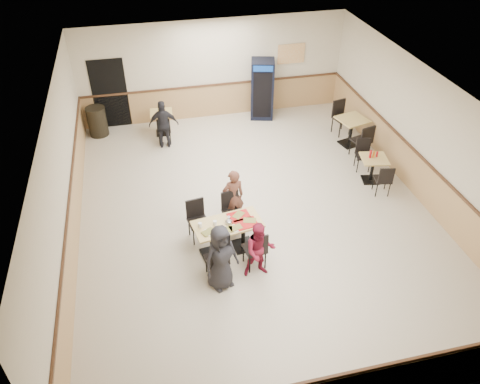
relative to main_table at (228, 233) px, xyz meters
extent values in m
plane|color=beige|center=(0.88, 1.14, -0.50)|extent=(10.00, 10.00, 0.00)
plane|color=silver|center=(0.88, 1.14, 2.50)|extent=(10.00, 10.00, 0.00)
plane|color=beige|center=(0.88, 6.14, 1.00)|extent=(8.00, 0.00, 8.00)
plane|color=beige|center=(0.88, -3.86, 1.00)|extent=(8.00, 0.00, 8.00)
plane|color=beige|center=(-3.12, 1.14, 1.00)|extent=(0.00, 10.00, 10.00)
plane|color=beige|center=(4.88, 1.14, 1.00)|extent=(0.00, 10.00, 10.00)
cube|color=tan|center=(0.88, 6.12, 0.00)|extent=(7.98, 0.03, 1.00)
cube|color=tan|center=(4.87, 1.14, 0.00)|extent=(0.03, 9.98, 1.00)
cube|color=#472B19|center=(0.88, 6.11, 0.53)|extent=(7.98, 0.04, 0.06)
cube|color=black|center=(-2.22, 6.12, 0.55)|extent=(1.00, 0.02, 2.10)
cube|color=orange|center=(3.28, 6.10, 1.30)|extent=(0.85, 0.02, 0.60)
cube|color=black|center=(-0.34, -0.05, -0.48)|extent=(0.51, 0.51, 0.04)
cylinder|color=black|center=(-0.34, -0.05, -0.12)|extent=(0.09, 0.09, 0.68)
cube|color=tan|center=(-0.34, -0.05, 0.23)|extent=(0.79, 0.79, 0.04)
cube|color=black|center=(0.34, 0.05, -0.48)|extent=(0.51, 0.51, 0.04)
cylinder|color=black|center=(0.34, 0.05, -0.12)|extent=(0.09, 0.09, 0.68)
cube|color=tan|center=(0.34, 0.05, 0.23)|extent=(0.79, 0.79, 0.04)
imported|color=black|center=(-0.32, -0.90, 0.22)|extent=(0.82, 0.69, 1.44)
imported|color=maroon|center=(0.47, -0.78, 0.13)|extent=(0.63, 0.51, 1.26)
imported|color=brown|center=(0.32, 0.90, 0.20)|extent=(0.54, 0.40, 1.38)
imported|color=black|center=(-0.84, 4.56, 0.20)|extent=(0.85, 0.42, 1.39)
cube|color=#B20C0B|center=(0.28, 0.16, 0.26)|extent=(0.49, 0.39, 0.02)
cube|color=#B20C0B|center=(0.37, -0.10, 0.26)|extent=(0.49, 0.39, 0.02)
cylinder|color=white|center=(0.27, 0.19, 0.25)|extent=(0.23, 0.23, 0.01)
cube|color=#A88E41|center=(0.27, 0.19, 0.27)|extent=(0.30, 0.30, 0.02)
cylinder|color=white|center=(-0.07, -0.19, 0.25)|extent=(0.23, 0.23, 0.01)
cube|color=#A88E41|center=(-0.07, -0.19, 0.27)|extent=(0.28, 0.20, 0.02)
cylinder|color=white|center=(0.13, -0.18, 0.25)|extent=(0.23, 0.23, 0.01)
cube|color=#A88E41|center=(0.13, -0.18, 0.27)|extent=(0.29, 0.22, 0.02)
cylinder|color=white|center=(0.46, -0.03, 0.25)|extent=(0.23, 0.23, 0.01)
cube|color=#A88E41|center=(0.46, -0.03, 0.27)|extent=(0.30, 0.24, 0.02)
cylinder|color=white|center=(-0.42, -0.18, 0.25)|extent=(0.23, 0.23, 0.01)
cube|color=#A88E41|center=(-0.42, -0.18, 0.27)|extent=(0.31, 0.27, 0.02)
cylinder|color=white|center=(-0.55, 0.02, 0.30)|extent=(0.08, 0.08, 0.10)
cylinder|color=white|center=(-0.25, -0.32, 0.30)|extent=(0.08, 0.08, 0.10)
cylinder|color=white|center=(-0.25, 0.01, 0.30)|extent=(0.08, 0.08, 0.10)
cylinder|color=silver|center=(0.04, 0.06, 0.31)|extent=(0.07, 0.07, 0.12)
ellipsoid|color=silver|center=(0.02, -0.02, 0.30)|extent=(0.15, 0.15, 0.10)
cube|color=black|center=(4.07, 1.68, -0.48)|extent=(0.48, 0.48, 0.04)
cylinder|color=black|center=(4.07, 1.68, -0.15)|extent=(0.08, 0.08, 0.61)
cube|color=tan|center=(4.07, 1.68, 0.16)|extent=(0.74, 0.74, 0.04)
cube|color=black|center=(4.28, 3.49, -0.47)|extent=(0.59, 0.59, 0.04)
cylinder|color=black|center=(4.28, 3.49, -0.09)|extent=(0.10, 0.10, 0.73)
cube|color=tan|center=(4.28, 3.49, 0.29)|extent=(0.92, 0.92, 0.04)
cylinder|color=red|center=(3.97, 1.73, 0.28)|extent=(0.06, 0.06, 0.20)
cylinder|color=#BB6819|center=(4.06, 1.73, 0.27)|extent=(0.06, 0.06, 0.17)
cylinder|color=red|center=(4.15, 1.73, 0.25)|extent=(0.05, 0.05, 0.14)
cube|color=black|center=(-0.84, 5.34, -0.48)|extent=(0.43, 0.43, 0.04)
cylinder|color=black|center=(-0.84, 5.34, -0.15)|extent=(0.08, 0.08, 0.62)
cube|color=tan|center=(-0.84, 5.34, 0.17)|extent=(0.67, 0.67, 0.04)
cube|color=black|center=(2.30, 5.74, 0.41)|extent=(0.83, 0.82, 1.81)
cube|color=black|center=(2.21, 5.40, 0.36)|extent=(0.54, 0.16, 1.43)
cube|color=navy|center=(2.21, 5.39, 1.20)|extent=(0.56, 0.16, 0.17)
cylinder|color=black|center=(-2.68, 5.69, -0.06)|extent=(0.55, 0.55, 0.87)
camera|label=1|loc=(-1.39, -7.08, 6.41)|focal=35.00mm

